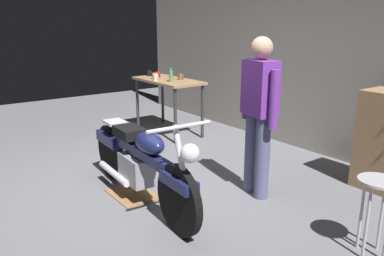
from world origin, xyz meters
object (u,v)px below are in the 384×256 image
Objects in this scene: shop_stool at (377,197)px; mug_white_ceramic at (156,77)px; person_standing at (259,111)px; mug_brown_stoneware at (181,77)px; mug_red_diner at (158,75)px; motorcycle at (139,161)px; mug_orange_travel at (155,76)px; mug_black_matte at (150,73)px; bottle at (171,76)px.

shop_stool is 5.69× the size of mug_white_ceramic.
mug_brown_stoneware is at bearing -4.82° from person_standing.
mug_white_ceramic is at bearing -36.10° from mug_red_diner.
motorcycle reaches higher than mug_red_diner.
mug_orange_travel is at bearing 2.67° from person_standing.
mug_white_ceramic reaches higher than mug_brown_stoneware.
mug_black_matte is at bearing 172.19° from shop_stool.
mug_red_diner is 0.49m from mug_brown_stoneware.
mug_orange_travel is 0.35m from mug_black_matte.
mug_white_ceramic is (-2.57, 0.33, 0.03)m from person_standing.
shop_stool is at bearing -7.81° from mug_black_matte.
person_standing reaches higher than mug_brown_stoneware.
shop_stool is 4.53m from mug_black_matte.
mug_black_matte is (-0.22, -0.03, 0.00)m from mug_red_diner.
motorcycle is 18.53× the size of mug_orange_travel.
shop_stool is 2.66× the size of bottle.
person_standing reaches higher than shop_stool.
mug_white_ceramic is (0.21, -0.11, 0.01)m from mug_orange_travel.
mug_white_ceramic is (-2.00, 1.43, 0.50)m from motorcycle.
mug_white_ceramic reaches higher than shop_stool.
mug_white_ceramic is at bearing -20.71° from mug_black_matte.
mug_orange_travel is at bearing 153.52° from mug_white_ceramic.
motorcycle is at bearing -41.48° from bottle.
motorcycle is 3.07m from mug_black_matte.
shop_stool is at bearing 31.28° from motorcycle.
motorcycle is 3.42× the size of shop_stool.
mug_white_ceramic is (-3.92, 0.41, 0.46)m from shop_stool.
person_standing is 2.82m from mug_orange_travel.
bottle is at bearing 141.74° from motorcycle.
mug_orange_travel is 0.97× the size of mug_brown_stoneware.
shop_stool is at bearing -8.65° from mug_red_diner.
bottle is (0.44, 0.03, 0.05)m from mug_orange_travel.
mug_brown_stoneware is (-3.78, 0.79, 0.45)m from shop_stool.
mug_brown_stoneware is 0.27m from bottle.
mug_brown_stoneware reaches higher than shop_stool.
shop_stool is at bearing -11.82° from mug_brown_stoneware.
mug_white_ceramic is at bearing -149.01° from bottle.
motorcycle is at bearing -35.54° from mug_white_ceramic.
mug_orange_travel is (-2.79, 0.44, 0.02)m from person_standing.
shop_stool is 5.32× the size of mug_red_diner.
mug_black_matte is 0.78m from bottle.
person_standing is 2.96m from mug_red_diner.
mug_red_diner is (-0.12, 0.13, -0.00)m from mug_orange_travel.
mug_orange_travel is at bearing -48.93° from mug_red_diner.
person_standing is at bearing -11.37° from bottle.
mug_white_ceramic reaches higher than motorcycle.
mug_white_ceramic is at bearing 4.25° from person_standing.
motorcycle is at bearing 74.11° from person_standing.
mug_orange_travel is at bearing 148.47° from motorcycle.
person_standing is at bearing -8.97° from mug_orange_travel.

